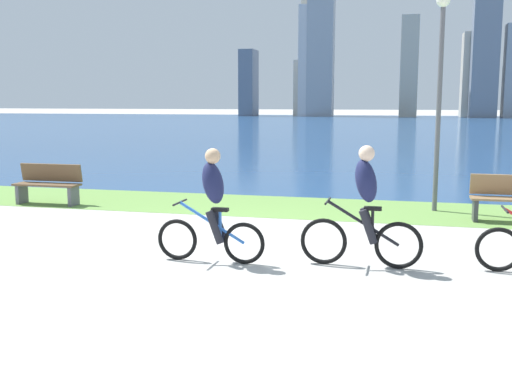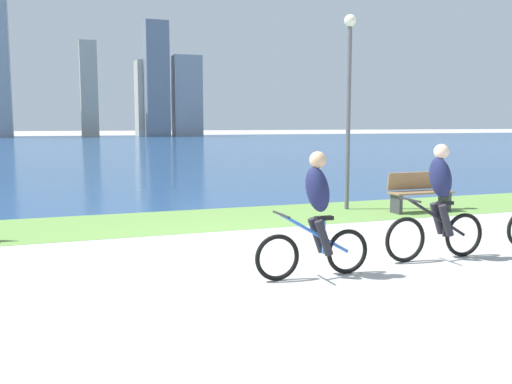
{
  "view_description": "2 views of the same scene",
  "coord_description": "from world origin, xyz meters",
  "px_view_note": "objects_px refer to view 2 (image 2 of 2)",
  "views": [
    {
      "loc": [
        2.88,
        -9.63,
        2.3
      ],
      "look_at": [
        0.51,
        0.01,
        0.82
      ],
      "focal_mm": 42.88,
      "sensor_mm": 36.0,
      "label": 1
    },
    {
      "loc": [
        -2.97,
        -7.99,
        2.0
      ],
      "look_at": [
        -0.14,
        -0.21,
        0.99
      ],
      "focal_mm": 39.76,
      "sensor_mm": 36.0,
      "label": 2
    }
  ],
  "objects_px": {
    "cyclist_lead": "(316,214)",
    "cyclist_trailing": "(438,203)",
    "lamppost_tall": "(349,86)",
    "bench_near_path": "(420,192)"
  },
  "relations": [
    {
      "from": "cyclist_lead",
      "to": "cyclist_trailing",
      "type": "bearing_deg",
      "value": 7.27
    },
    {
      "from": "cyclist_lead",
      "to": "bench_near_path",
      "type": "height_order",
      "value": "cyclist_lead"
    },
    {
      "from": "cyclist_lead",
      "to": "cyclist_trailing",
      "type": "relative_size",
      "value": 0.97
    },
    {
      "from": "cyclist_lead",
      "to": "lamppost_tall",
      "type": "bearing_deg",
      "value": 57.14
    },
    {
      "from": "cyclist_lead",
      "to": "lamppost_tall",
      "type": "distance_m",
      "value": 6.36
    },
    {
      "from": "cyclist_trailing",
      "to": "bench_near_path",
      "type": "bearing_deg",
      "value": 57.11
    },
    {
      "from": "cyclist_trailing",
      "to": "bench_near_path",
      "type": "relative_size",
      "value": 1.13
    },
    {
      "from": "cyclist_lead",
      "to": "lamppost_tall",
      "type": "xyz_separation_m",
      "value": [
        3.27,
        5.07,
        2.02
      ]
    },
    {
      "from": "cyclist_lead",
      "to": "lamppost_tall",
      "type": "relative_size",
      "value": 0.37
    },
    {
      "from": "bench_near_path",
      "to": "lamppost_tall",
      "type": "xyz_separation_m",
      "value": [
        -1.36,
        0.9,
        2.4
      ]
    }
  ]
}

